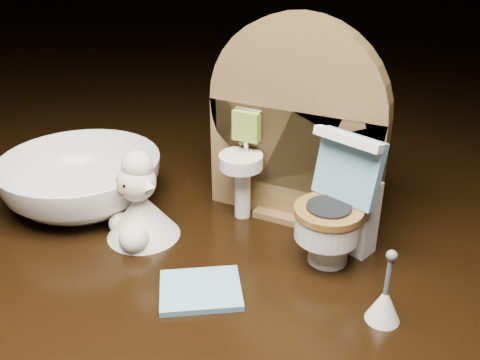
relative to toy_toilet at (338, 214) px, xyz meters
The scene contains 6 objects.
backdrop_panel 0.07m from the toy_toilet, 142.16° to the left, with size 0.13×0.05×0.15m.
toy_toilet is the anchor object (origin of this frame).
bath_mat 0.10m from the toy_toilet, 129.62° to the right, with size 0.05×0.04×0.00m, color #6EA4C5.
toilet_brush 0.07m from the toy_toilet, 48.65° to the right, with size 0.02×0.02×0.05m.
plush_lamb 0.14m from the toy_toilet, 163.77° to the right, with size 0.05×0.05×0.07m.
ceramic_bowl 0.20m from the toy_toilet, behind, with size 0.12×0.12×0.04m, color white.
Camera 1 is at (0.12, -0.27, 0.21)m, focal length 40.00 mm.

